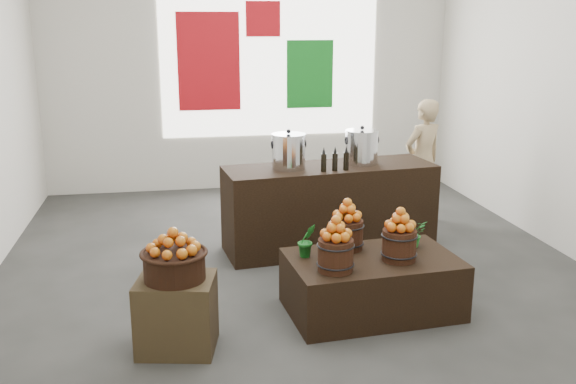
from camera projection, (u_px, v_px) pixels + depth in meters
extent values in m
plane|color=#3D3D3A|center=(294.00, 270.00, 6.57)|extent=(7.00, 7.00, 0.00)
cube|color=beige|center=(250.00, 54.00, 9.38)|extent=(6.00, 0.04, 4.00)
cube|color=white|center=(270.00, 54.00, 9.41)|extent=(3.20, 0.02, 2.40)
cube|color=#B20D15|center=(209.00, 62.00, 9.27)|extent=(0.90, 0.04, 1.40)
cube|color=#11711C|center=(310.00, 74.00, 9.58)|extent=(0.70, 0.04, 1.00)
cube|color=#B20D15|center=(263.00, 19.00, 9.26)|extent=(0.50, 0.04, 0.50)
cube|color=#453820|center=(177.00, 314.00, 4.92)|extent=(0.66, 0.58, 0.58)
cylinder|color=black|center=(174.00, 266.00, 4.82)|extent=(0.46, 0.46, 0.21)
cube|color=black|center=(372.00, 284.00, 5.57)|extent=(1.51, 1.00, 0.50)
cylinder|color=#38170F|center=(336.00, 255.00, 5.19)|extent=(0.29, 0.29, 0.27)
cylinder|color=#38170F|center=(399.00, 245.00, 5.42)|extent=(0.29, 0.29, 0.27)
cylinder|color=#38170F|center=(347.00, 235.00, 5.69)|extent=(0.29, 0.29, 0.27)
imported|color=#14631D|center=(413.00, 233.00, 5.75)|extent=(0.27, 0.25, 0.24)
imported|color=#14631D|center=(307.00, 240.00, 5.50)|extent=(0.19, 0.17, 0.29)
cube|color=black|center=(329.00, 207.00, 7.09)|extent=(2.37, 0.98, 0.94)
cylinder|color=silver|center=(289.00, 152.00, 6.80)|extent=(0.36, 0.36, 0.36)
cylinder|color=silver|center=(362.00, 148.00, 7.03)|extent=(0.36, 0.36, 0.36)
imported|color=tan|center=(423.00, 161.00, 8.02)|extent=(0.66, 0.56, 1.55)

